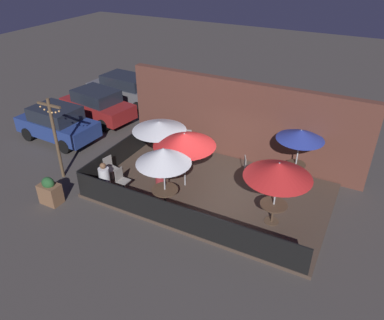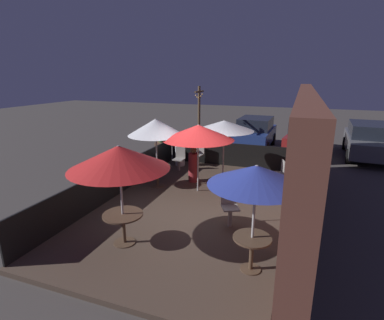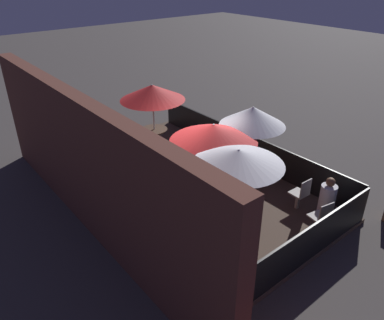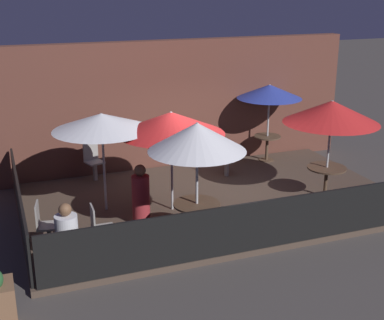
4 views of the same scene
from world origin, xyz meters
name	(u,v)px [view 4 (image 4 of 4)]	position (x,y,z in m)	size (l,w,h in m)	color
ground_plane	(212,204)	(0.00, 0.00, 0.00)	(60.00, 60.00, 0.00)	#423D3A
patio_deck	(212,201)	(0.00, 0.00, 0.06)	(8.39, 5.12, 0.12)	#47382D
building_wall	(172,106)	(0.00, 2.79, 1.71)	(9.99, 0.36, 3.42)	brown
fence_front	(265,224)	(0.00, -2.52, 0.59)	(8.19, 0.05, 0.95)	black
fence_side_left	(20,205)	(-4.15, 0.00, 0.59)	(0.05, 4.92, 0.95)	black
patio_umbrella_0	(197,137)	(-1.01, -1.67, 2.13)	(1.83, 1.83, 2.28)	#B2B2B7
patio_umbrella_1	(332,112)	(2.51, -0.76, 2.11)	(2.13, 2.13, 2.25)	#B2B2B7
patio_umbrella_2	(269,92)	(2.51, 2.06, 2.05)	(1.75, 1.75, 2.12)	#B2B2B7
patio_umbrella_3	(171,123)	(-1.02, -0.22, 2.05)	(2.25, 2.25, 2.17)	#B2B2B7
patio_umbrella_4	(102,122)	(-2.37, 0.27, 2.08)	(2.06, 2.06, 2.14)	#B2B2B7
dining_table_0	(197,210)	(-1.01, -1.67, 0.68)	(0.91, 0.91, 0.71)	#4C3828
dining_table_1	(326,173)	(2.51, -0.76, 0.69)	(0.88, 0.88, 0.71)	#4C3828
dining_table_2	(267,141)	(2.51, 2.06, 0.67)	(0.73, 0.73, 0.70)	#4C3828
patio_chair_0	(45,224)	(-3.78, -1.13, 0.62)	(0.47, 0.47, 0.92)	gray
patio_chair_1	(100,227)	(-2.87, -1.62, 0.62)	(0.41, 0.41, 0.91)	gray
patio_chair_2	(93,160)	(-2.26, 2.21, 0.63)	(0.50, 0.50, 0.93)	gray
patio_chair_3	(225,157)	(0.89, 1.26, 0.65)	(0.54, 0.54, 0.96)	gray
patron_0	(141,197)	(-1.83, -0.66, 0.69)	(0.50, 0.50, 1.26)	maroon
patron_1	(67,238)	(-3.48, -1.84, 0.62)	(0.46, 0.46, 1.14)	silver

